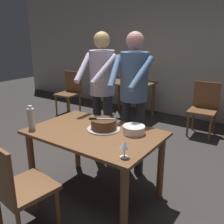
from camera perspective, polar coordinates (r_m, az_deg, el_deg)
ground_plane at (r=2.92m, az=-3.64°, el=-18.19°), size 14.00×14.00×0.00m
back_wall at (r=5.36m, az=18.91°, el=12.74°), size 10.00×0.12×2.70m
main_dining_table at (r=2.61m, az=-3.90°, el=-6.95°), size 1.32×0.87×0.75m
cake_on_platter at (r=2.59m, az=-1.89°, el=-2.90°), size 0.34×0.34×0.11m
cake_knife at (r=2.58m, az=-3.50°, el=-1.52°), size 0.24×0.16×0.02m
plate_stack at (r=2.50m, az=4.95°, el=-3.99°), size 0.22×0.22×0.08m
wine_glass_near at (r=2.01m, az=2.81°, el=-7.54°), size 0.08×0.08×0.14m
wine_glass_far at (r=2.75m, az=1.15°, el=-0.53°), size 0.08×0.08×0.14m
water_bottle at (r=2.71m, az=-17.76°, el=-1.39°), size 0.07×0.07×0.25m
person_cutting_cake at (r=2.94m, az=4.89°, el=5.06°), size 0.46×0.57×1.72m
person_standing_beside at (r=3.22m, az=-2.30°, el=6.20°), size 0.47×0.56×1.72m
chair_near_side at (r=2.32m, az=-20.68°, el=-15.28°), size 0.50×0.50×0.90m
background_table at (r=5.28m, az=3.88°, el=5.08°), size 1.00×0.70×0.74m
background_chair_0 at (r=4.61m, az=20.01°, el=1.13°), size 0.47×0.47×0.90m
background_chair_2 at (r=5.62m, az=-9.49°, el=4.73°), size 0.47×0.47×0.90m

